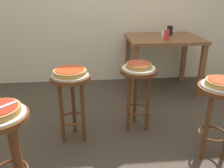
# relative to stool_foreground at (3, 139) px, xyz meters

# --- Properties ---
(ground_plane) EXTENTS (6.00, 6.00, 0.00)m
(ground_plane) POSITION_rel_stool_foreground_xyz_m (0.76, 0.60, -0.48)
(ground_plane) COLOR #42382D
(stool_foreground) EXTENTS (0.36, 0.36, 0.65)m
(stool_foreground) POSITION_rel_stool_foreground_xyz_m (0.00, 0.00, 0.00)
(stool_foreground) COLOR #5B3319
(stool_foreground) RESTS_ON ground_plane
(stool_middle) EXTENTS (0.36, 0.36, 0.65)m
(stool_middle) POSITION_rel_stool_foreground_xyz_m (1.58, 0.31, 0.00)
(stool_middle) COLOR #5B3319
(stool_middle) RESTS_ON ground_plane
(serving_plate_middle) EXTENTS (0.32, 0.32, 0.01)m
(serving_plate_middle) POSITION_rel_stool_foreground_xyz_m (1.58, 0.31, 0.18)
(serving_plate_middle) COLOR silver
(serving_plate_middle) RESTS_ON stool_middle
(pizza_middle) EXTENTS (0.26, 0.26, 0.05)m
(pizza_middle) POSITION_rel_stool_foreground_xyz_m (1.58, 0.31, 0.21)
(pizza_middle) COLOR tan
(pizza_middle) RESTS_ON serving_plate_middle
(stool_leftside) EXTENTS (0.36, 0.36, 0.65)m
(stool_leftside) POSITION_rel_stool_foreground_xyz_m (0.38, 0.67, 0.00)
(stool_leftside) COLOR #5B3319
(stool_leftside) RESTS_ON ground_plane
(serving_plate_leftside) EXTENTS (0.33, 0.33, 0.01)m
(serving_plate_leftside) POSITION_rel_stool_foreground_xyz_m (0.38, 0.67, 0.18)
(serving_plate_leftside) COLOR silver
(serving_plate_leftside) RESTS_ON stool_leftside
(pizza_leftside) EXTENTS (0.29, 0.29, 0.05)m
(pizza_leftside) POSITION_rel_stool_foreground_xyz_m (0.38, 0.67, 0.21)
(pizza_leftside) COLOR tan
(pizza_leftside) RESTS_ON serving_plate_leftside
(stool_rear) EXTENTS (0.36, 0.36, 0.65)m
(stool_rear) POSITION_rel_stool_foreground_xyz_m (1.02, 0.79, 0.00)
(stool_rear) COLOR #5B3319
(stool_rear) RESTS_ON ground_plane
(serving_plate_rear) EXTENTS (0.32, 0.32, 0.01)m
(serving_plate_rear) POSITION_rel_stool_foreground_xyz_m (1.02, 0.79, 0.18)
(serving_plate_rear) COLOR white
(serving_plate_rear) RESTS_ON stool_rear
(pizza_rear) EXTENTS (0.24, 0.24, 0.05)m
(pizza_rear) POSITION_rel_stool_foreground_xyz_m (1.02, 0.79, 0.21)
(pizza_rear) COLOR #B78442
(pizza_rear) RESTS_ON serving_plate_rear
(dining_table) EXTENTS (0.97, 0.73, 0.75)m
(dining_table) POSITION_rel_stool_foreground_xyz_m (1.55, 1.77, 0.15)
(dining_table) COLOR brown
(dining_table) RESTS_ON ground_plane
(cup_near_edge) EXTENTS (0.06, 0.06, 0.13)m
(cup_near_edge) POSITION_rel_stool_foreground_xyz_m (1.52, 1.57, 0.34)
(cup_near_edge) COLOR red
(cup_near_edge) RESTS_ON dining_table
(cup_far_edge) EXTENTS (0.08, 0.08, 0.13)m
(cup_far_edge) POSITION_rel_stool_foreground_xyz_m (1.66, 1.89, 0.34)
(cup_far_edge) COLOR black
(cup_far_edge) RESTS_ON dining_table
(condiment_shaker) EXTENTS (0.04, 0.04, 0.08)m
(condiment_shaker) POSITION_rel_stool_foreground_xyz_m (1.54, 1.80, 0.32)
(condiment_shaker) COLOR white
(condiment_shaker) RESTS_ON dining_table
(pizza_server_knife) EXTENTS (0.17, 0.18, 0.01)m
(pizza_server_knife) POSITION_rel_stool_foreground_xyz_m (0.03, -0.02, 0.24)
(pizza_server_knife) COLOR silver
(pizza_server_knife) RESTS_ON pizza_foreground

